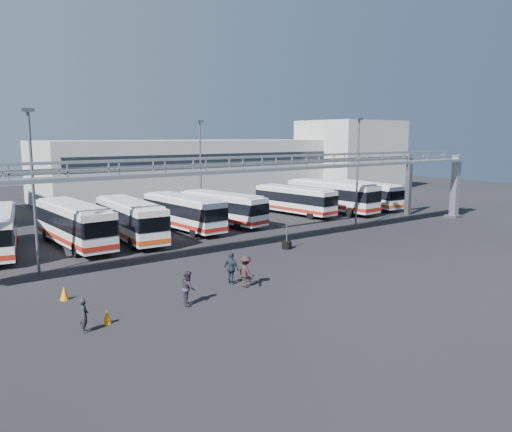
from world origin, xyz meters
TOP-DOWN VIEW (x-y plane):
  - ground at (0.00, 0.00)m, footprint 140.00×140.00m
  - gantry at (0.00, 5.87)m, footprint 51.40×5.15m
  - warehouse at (12.00, 38.00)m, footprint 42.00×14.00m
  - building_right at (38.00, 32.00)m, footprint 14.00×12.00m
  - light_pole_left at (-16.00, 8.00)m, footprint 0.70×0.35m
  - light_pole_mid at (12.00, 7.00)m, footprint 0.70×0.35m
  - light_pole_back at (4.00, 22.00)m, footprint 0.70×0.35m
  - bus_2 at (-11.80, 14.48)m, footprint 2.97×11.32m
  - bus_3 at (-7.35, 14.15)m, footprint 3.25×11.07m
  - bus_4 at (-1.69, 15.52)m, footprint 3.06×10.64m
  - bus_5 at (2.82, 15.92)m, footprint 4.01×10.48m
  - bus_7 at (12.59, 16.42)m, footprint 3.37×10.33m
  - bus_8 at (17.26, 15.43)m, footprint 3.44×11.74m
  - bus_9 at (22.82, 15.46)m, footprint 3.17×10.41m
  - pedestrian_a at (-16.76, -3.28)m, footprint 0.54×0.65m
  - pedestrian_b at (-11.32, -2.82)m, footprint 0.96×1.06m
  - pedestrian_c at (-7.23, -2.12)m, footprint 0.71×1.21m
  - pedestrian_d at (-7.51, -1.08)m, footprint 0.67×1.17m
  - cone_left at (-15.61, -2.89)m, footprint 0.51×0.51m
  - cone_right at (-16.21, 1.76)m, footprint 0.53×0.53m
  - tire_stack at (1.03, 4.07)m, footprint 0.75×0.75m

SIDE VIEW (x-z plane):
  - ground at x=0.00m, z-range 0.00..0.00m
  - cone_left at x=-15.61m, z-range 0.00..0.65m
  - tire_stack at x=1.03m, z-range -0.71..1.44m
  - cone_right at x=-16.21m, z-range 0.00..0.74m
  - pedestrian_a at x=-16.76m, z-range 0.00..1.54m
  - pedestrian_b at x=-11.32m, z-range 0.00..1.77m
  - pedestrian_c at x=-7.23m, z-range 0.00..1.85m
  - pedestrian_d at x=-7.51m, z-range 0.00..1.87m
  - bus_7 at x=12.59m, z-range 0.16..3.25m
  - bus_5 at x=2.82m, z-range 0.17..3.27m
  - bus_9 at x=22.82m, z-range 0.17..3.28m
  - bus_4 at x=-1.69m, z-range 0.17..3.36m
  - bus_3 at x=-7.35m, z-range 0.18..3.50m
  - bus_2 at x=-11.80m, z-range 0.18..3.60m
  - bus_8 at x=17.26m, z-range 0.19..3.71m
  - warehouse at x=12.00m, z-range 0.00..8.00m
  - building_right at x=38.00m, z-range 0.00..11.00m
  - gantry at x=0.00m, z-range 1.96..9.06m
  - light_pole_left at x=-16.00m, z-range 0.62..10.83m
  - light_pole_mid at x=12.00m, z-range 0.62..10.83m
  - light_pole_back at x=4.00m, z-range 0.62..10.83m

